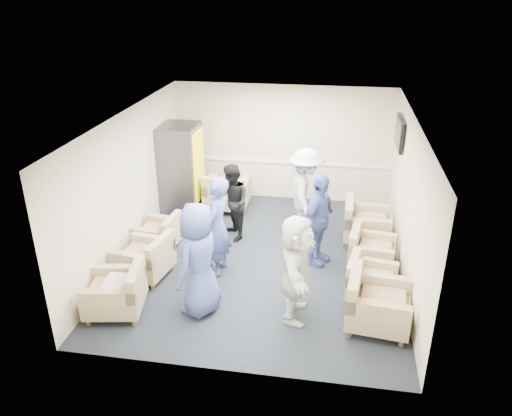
% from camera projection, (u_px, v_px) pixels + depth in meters
% --- Properties ---
extents(floor, '(6.00, 6.00, 0.00)m').
position_uv_depth(floor, '(263.00, 259.00, 9.39)').
color(floor, black).
rests_on(floor, ground).
extents(ceiling, '(6.00, 6.00, 0.00)m').
position_uv_depth(ceiling, '(264.00, 118.00, 8.27)').
color(ceiling, white).
rests_on(ceiling, back_wall).
extents(back_wall, '(5.00, 0.02, 2.70)m').
position_uv_depth(back_wall, '(283.00, 143.00, 11.52)').
color(back_wall, beige).
rests_on(back_wall, floor).
extents(front_wall, '(5.00, 0.02, 2.70)m').
position_uv_depth(front_wall, '(227.00, 286.00, 6.14)').
color(front_wall, beige).
rests_on(front_wall, floor).
extents(left_wall, '(0.02, 6.00, 2.70)m').
position_uv_depth(left_wall, '(129.00, 184.00, 9.20)').
color(left_wall, beige).
rests_on(left_wall, floor).
extents(right_wall, '(0.02, 6.00, 2.70)m').
position_uv_depth(right_wall, '(409.00, 202.00, 8.46)').
color(right_wall, beige).
rests_on(right_wall, floor).
extents(chair_rail, '(4.98, 0.04, 0.06)m').
position_uv_depth(chair_rail, '(282.00, 162.00, 11.69)').
color(chair_rail, white).
rests_on(chair_rail, back_wall).
extents(tv, '(0.10, 1.00, 0.58)m').
position_uv_depth(tv, '(400.00, 133.00, 9.80)').
color(tv, black).
rests_on(tv, right_wall).
extents(armchair_left_near, '(0.99, 0.99, 0.68)m').
position_uv_depth(armchair_left_near, '(119.00, 293.00, 7.76)').
color(armchair_left_near, tan).
rests_on(armchair_left_near, floor).
extents(armchair_left_mid, '(0.96, 0.96, 0.67)m').
position_uv_depth(armchair_left_mid, '(147.00, 260.00, 8.71)').
color(armchair_left_mid, tan).
rests_on(armchair_left_mid, floor).
extents(armchair_left_far, '(0.83, 0.83, 0.60)m').
position_uv_depth(armchair_left_far, '(160.00, 235.00, 9.64)').
color(armchair_left_far, tan).
rests_on(armchair_left_far, floor).
extents(armchair_right_near, '(1.01, 1.01, 0.73)m').
position_uv_depth(armchair_right_near, '(374.00, 305.00, 7.44)').
color(armchair_right_near, tan).
rests_on(armchair_right_near, floor).
extents(armchair_right_midnear, '(0.88, 0.88, 0.61)m').
position_uv_depth(armchair_right_midnear, '(369.00, 282.00, 8.12)').
color(armchair_right_midnear, tan).
rests_on(armchair_right_midnear, floor).
extents(armchair_right_midfar, '(0.89, 0.89, 0.63)m').
position_uv_depth(armchair_right_midfar, '(369.00, 252.00, 8.99)').
color(armchair_right_midfar, tan).
rests_on(armchair_right_midfar, floor).
extents(armchair_right_far, '(0.91, 0.91, 0.71)m').
position_uv_depth(armchair_right_far, '(364.00, 225.00, 9.92)').
color(armchair_right_far, tan).
rests_on(armchair_right_far, floor).
extents(armchair_corner, '(0.96, 0.96, 0.76)m').
position_uv_depth(armchair_corner, '(227.00, 194.00, 11.27)').
color(armchair_corner, tan).
rests_on(armchair_corner, floor).
extents(vending_machine, '(0.81, 0.95, 2.00)m').
position_uv_depth(vending_machine, '(182.00, 170.00, 10.95)').
color(vending_machine, '#4D4D54').
rests_on(vending_machine, floor).
extents(backpack, '(0.29, 0.21, 0.49)m').
position_uv_depth(backpack, '(202.00, 258.00, 8.93)').
color(backpack, black).
rests_on(backpack, floor).
extents(pillow, '(0.37, 0.48, 0.13)m').
position_uv_depth(pillow, '(116.00, 284.00, 7.68)').
color(pillow, beige).
rests_on(pillow, armchair_left_near).
extents(person_front_left, '(0.85, 1.04, 1.83)m').
position_uv_depth(person_front_left, '(199.00, 260.00, 7.57)').
color(person_front_left, '#3E4F95').
rests_on(person_front_left, floor).
extents(person_mid_left, '(0.48, 0.69, 1.81)m').
position_uv_depth(person_mid_left, '(217.00, 227.00, 8.60)').
color(person_mid_left, '#3E4F95').
rests_on(person_mid_left, floor).
extents(person_back_left, '(0.90, 0.96, 1.56)m').
position_uv_depth(person_back_left, '(232.00, 203.00, 9.84)').
color(person_back_left, black).
rests_on(person_back_left, floor).
extents(person_back_right, '(0.87, 1.29, 1.86)m').
position_uv_depth(person_back_right, '(305.00, 194.00, 9.88)').
color(person_back_right, silver).
rests_on(person_back_right, floor).
extents(person_mid_right, '(0.81, 1.10, 1.73)m').
position_uv_depth(person_mid_right, '(318.00, 220.00, 8.93)').
color(person_mid_right, '#3E4F95').
rests_on(person_mid_right, floor).
extents(person_front_right, '(0.51, 1.59, 1.72)m').
position_uv_depth(person_front_right, '(296.00, 268.00, 7.45)').
color(person_front_right, silver).
rests_on(person_front_right, floor).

